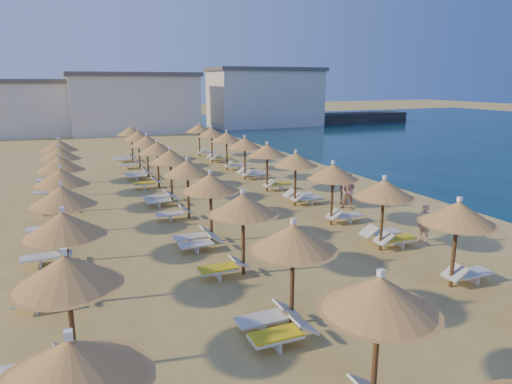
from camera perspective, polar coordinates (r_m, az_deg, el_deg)
name	(u,v)px	position (r m, az deg, el deg)	size (l,w,h in m)	color
ground	(305,245)	(18.15, 6.19, -6.64)	(220.00, 220.00, 0.00)	tan
jetty	(317,119)	(69.19, 7.60, 9.01)	(30.00, 4.00, 1.50)	black
hotel_blocks	(154,102)	(61.08, -12.59, 10.97)	(47.80, 10.27, 8.10)	silver
parasol_row_east	(313,166)	(21.69, 7.13, 3.21)	(2.33, 40.46, 2.91)	brown
parasol_row_west	(198,176)	(19.51, -7.28, 2.03)	(2.33, 40.46, 2.91)	brown
parasol_row_inland	(61,187)	(18.80, -23.16, 0.58)	(2.33, 26.60, 2.91)	brown
loungers	(227,220)	(20.15, -3.70, -3.47)	(14.05, 38.76, 0.66)	silver
beachgoer_b	(349,192)	(23.24, 11.55, 0.05)	(0.88, 0.69, 1.82)	tan
beachgoer_c	(344,187)	(24.18, 10.91, 0.59)	(1.05, 0.44, 1.80)	tan
beachgoer_a	(424,223)	(19.40, 20.28, -3.67)	(0.56, 0.37, 1.55)	tan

